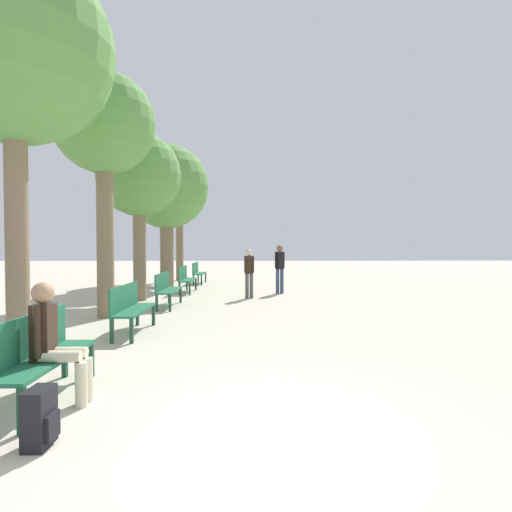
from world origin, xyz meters
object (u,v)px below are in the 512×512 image
object	(u,v)px
bench_row_2	(166,287)
tree_row_0	(14,49)
bench_row_1	(130,305)
pedestrian_mid	(249,270)
tree_row_1	(104,128)
tree_row_4	(179,184)
backpack	(40,418)
bench_row_4	(198,271)
tree_row_3	(167,188)
bench_row_3	(186,277)
bench_row_0	(38,351)
tree_row_2	(139,176)
pedestrian_near	(280,266)
person_seated	(55,339)

from	to	relation	value
bench_row_2	tree_row_0	bearing A→B (deg)	-101.90
bench_row_1	pedestrian_mid	world-z (taller)	pedestrian_mid
tree_row_1	tree_row_4	xyz separation A→B (m)	(0.00, 9.94, 0.20)
bench_row_1	bench_row_2	size ratio (longest dim) A/B	1.00
backpack	bench_row_4	bearing A→B (deg)	92.17
bench_row_1	tree_row_3	size ratio (longest dim) A/B	0.29
backpack	tree_row_1	bearing A→B (deg)	105.00
bench_row_1	bench_row_3	distance (m)	6.67
tree_row_3	pedestrian_mid	size ratio (longest dim) A/B	3.68
bench_row_1	backpack	xyz separation A→B (m)	(0.54, -4.34, -0.31)
bench_row_2	tree_row_3	xyz separation A→B (m)	(-1.09, 5.36, 3.50)
bench_row_0	tree_row_4	xyz separation A→B (m)	(-1.09, 15.01, 4.10)
bench_row_3	tree_row_2	world-z (taller)	tree_row_2
bench_row_1	tree_row_2	size ratio (longest dim) A/B	0.32
bench_row_1	tree_row_1	distance (m)	4.40
bench_row_3	tree_row_2	xyz separation A→B (m)	(-1.09, -2.02, 3.27)
bench_row_1	tree_row_4	distance (m)	12.42
tree_row_0	backpack	size ratio (longest dim) A/B	12.06
bench_row_2	pedestrian_near	size ratio (longest dim) A/B	0.97
bench_row_2	pedestrian_mid	size ratio (longest dim) A/B	1.05
bench_row_4	backpack	size ratio (longest dim) A/B	3.35
bench_row_1	tree_row_4	size ratio (longest dim) A/B	0.27
tree_row_0	pedestrian_mid	world-z (taller)	tree_row_0
bench_row_0	bench_row_3	bearing A→B (deg)	90.00
bench_row_4	tree_row_4	world-z (taller)	tree_row_4
bench_row_2	person_seated	world-z (taller)	person_seated
tree_row_3	bench_row_4	bearing A→B (deg)	50.40
tree_row_1	tree_row_2	distance (m)	2.98
tree_row_2	tree_row_3	size ratio (longest dim) A/B	0.89
bench_row_4	bench_row_2	bearing A→B (deg)	-90.00
bench_row_2	bench_row_4	bearing A→B (deg)	90.00
person_seated	pedestrian_near	size ratio (longest dim) A/B	0.76
tree_row_0	tree_row_1	xyz separation A→B (m)	(0.00, 3.56, -0.09)
tree_row_0	person_seated	world-z (taller)	tree_row_0
tree_row_4	pedestrian_near	bearing A→B (deg)	-50.05
bench_row_3	backpack	size ratio (longest dim) A/B	3.35
bench_row_0	bench_row_2	size ratio (longest dim) A/B	1.00
tree_row_0	tree_row_1	world-z (taller)	tree_row_0
tree_row_0	tree_row_3	xyz separation A→B (m)	(0.00, 10.51, -0.49)
tree_row_1	backpack	bearing A→B (deg)	-75.00
bench_row_2	tree_row_1	distance (m)	4.35
bench_row_4	tree_row_3	world-z (taller)	tree_row_3
bench_row_1	person_seated	size ratio (longest dim) A/B	1.27
tree_row_1	backpack	distance (m)	7.57
bench_row_4	tree_row_1	distance (m)	9.20
bench_row_4	tree_row_0	xyz separation A→B (m)	(-1.09, -11.82, 3.99)
bench_row_2	tree_row_0	xyz separation A→B (m)	(-1.09, -5.15, 3.99)
tree_row_3	backpack	xyz separation A→B (m)	(1.63, -13.03, -3.81)
tree_row_2	backpack	size ratio (longest dim) A/B	10.40
person_seated	pedestrian_near	bearing A→B (deg)	72.21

